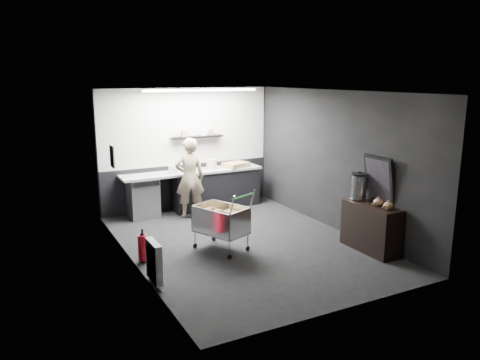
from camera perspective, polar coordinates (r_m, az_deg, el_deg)
floor at (r=8.52m, az=0.47°, el=-7.71°), size 5.50×5.50×0.00m
ceiling at (r=8.00m, az=0.51°, el=10.75°), size 5.50×5.50×0.00m
wall_back at (r=10.62m, az=-6.49°, el=3.82°), size 5.50×0.00×5.50m
wall_front at (r=5.93m, az=13.05°, el=-3.48°), size 5.50×0.00×5.50m
wall_left at (r=7.45m, az=-13.23°, el=-0.22°), size 0.00×5.50×5.50m
wall_right at (r=9.24m, az=11.52°, el=2.33°), size 0.00×5.50×5.50m
kitchen_wall_panel at (r=10.54m, az=-6.52°, el=6.49°), size 3.95×0.02×1.70m
dado_panel at (r=10.77m, az=-6.34°, el=-0.67°), size 3.95×0.02×1.00m
floating_shelf at (r=10.54m, az=-5.25°, el=5.26°), size 1.20×0.22×0.04m
wall_clock at (r=11.08m, az=0.31°, el=8.43°), size 0.20×0.03×0.20m
poster at (r=8.66m, az=-15.33°, el=2.79°), size 0.02×0.30×0.40m
poster_red_band at (r=8.65m, az=-15.32°, el=3.25°), size 0.02×0.22×0.10m
radiator at (r=6.93m, az=-10.44°, el=-9.74°), size 0.10×0.50×0.60m
ceiling_strip at (r=9.67m, az=-4.73°, el=10.85°), size 2.40×0.20×0.04m
prep_counter at (r=10.54m, az=-5.04°, el=-1.16°), size 3.20×0.61×0.90m
person at (r=9.91m, az=-6.14°, el=0.26°), size 0.69×0.51×1.71m
shopping_cart at (r=8.08m, az=-2.36°, el=-5.13°), size 0.91×1.16×1.05m
sideboard at (r=8.36m, az=15.63°, el=-4.80°), size 0.47×1.10×1.64m
fire_extinguisher at (r=7.80m, az=-11.75°, el=-7.95°), size 0.16×0.16×0.53m
cardboard_box at (r=10.76m, az=-0.51°, el=1.88°), size 0.63×0.54×0.11m
pink_tub at (r=10.55m, az=-3.48°, el=1.96°), size 0.23×0.23×0.23m
white_container at (r=10.18m, az=-8.15°, el=1.29°), size 0.22×0.19×0.17m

